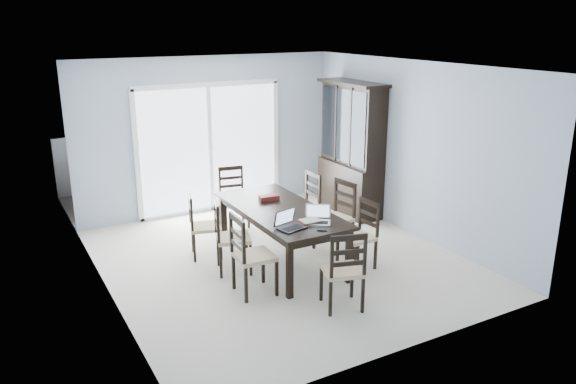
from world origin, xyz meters
The scene contains 24 objects.
floor centered at (0.00, 0.00, 0.00)m, with size 5.00×5.00×0.00m, color beige.
ceiling centered at (0.00, 0.00, 2.60)m, with size 5.00×5.00×0.00m, color white.
back_wall centered at (0.00, 2.50, 1.30)m, with size 4.50×0.02×2.60m, color #9AA8B8.
wall_left centered at (-2.25, 0.00, 1.30)m, with size 0.02×5.00×2.60m, color #9AA8B8.
wall_right centered at (2.25, 0.00, 1.30)m, with size 0.02×5.00×2.60m, color #9AA8B8.
balcony centered at (0.00, 3.50, -0.05)m, with size 4.50×2.00×0.10m, color gray.
railing centered at (0.00, 4.50, 0.55)m, with size 4.50×0.06×1.10m, color #99999E.
dining_table centered at (0.00, 0.00, 0.67)m, with size 1.00×2.20×0.75m.
china_hutch centered at (2.02, 1.25, 1.07)m, with size 0.50×1.38×2.20m.
sliding_door centered at (0.00, 2.48, 1.09)m, with size 2.52×0.05×2.18m.
chair_left_near centered at (-0.81, -0.67, 0.61)m, with size 0.47×0.45×1.15m.
chair_left_mid centered at (-0.77, 0.04, 0.59)m, with size 0.54×0.53×1.12m.
chair_left_far centered at (-0.90, 0.67, 0.56)m, with size 0.50×0.49×1.05m.
chair_right_near centered at (0.86, -0.68, 0.55)m, with size 0.42×0.41×1.04m.
chair_right_mid centered at (0.93, -0.01, 0.60)m, with size 0.50×0.49×1.14m.
chair_right_far centered at (0.82, 0.68, 0.59)m, with size 0.43×0.42×1.11m.
chair_end_near centered at (-0.03, -1.56, 0.58)m, with size 0.52×0.53×1.10m.
chair_end_far centered at (0.03, 1.66, 0.57)m, with size 0.47×0.48×1.07m.
laptop_dark centered at (-0.24, -0.74, 0.80)m, with size 0.37×0.30×0.22m.
laptop_silver centered at (0.13, -0.73, 0.80)m, with size 0.38×0.36×0.22m.
book_stack centered at (0.05, -0.67, 0.77)m, with size 0.25×0.20×0.04m.
cell_phone centered at (0.04, -0.96, 0.76)m, with size 0.12×0.05×0.01m, color black.
game_box centered at (0.03, 0.40, 0.78)m, with size 0.27×0.13×0.07m, color #450D0F.
hot_tub centered at (-0.64, 3.68, 0.49)m, with size 1.94×1.75×0.97m.
Camera 1 is at (-3.35, -6.21, 3.15)m, focal length 35.00 mm.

